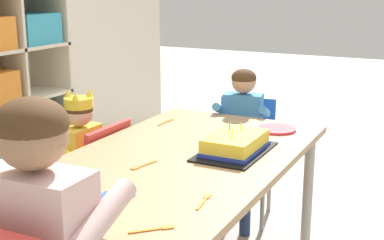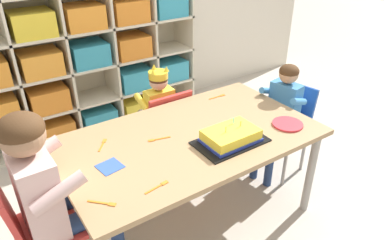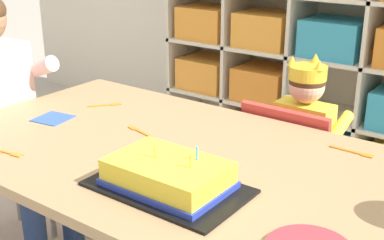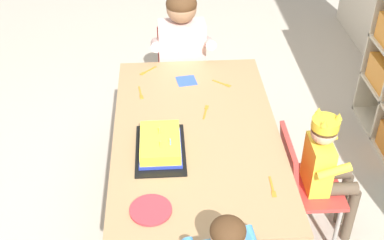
{
  "view_description": "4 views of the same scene",
  "coord_description": "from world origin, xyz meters",
  "px_view_note": "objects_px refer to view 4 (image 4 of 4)",
  "views": [
    {
      "loc": [
        -1.85,
        -1.0,
        1.33
      ],
      "look_at": [
        0.13,
        0.01,
        0.76
      ],
      "focal_mm": 50.51,
      "sensor_mm": 36.0,
      "label": 1
    },
    {
      "loc": [
        -0.98,
        -1.46,
        1.72
      ],
      "look_at": [
        0.01,
        -0.0,
        0.73
      ],
      "focal_mm": 33.44,
      "sensor_mm": 36.0,
      "label": 2
    },
    {
      "loc": [
        0.89,
        -1.1,
        1.26
      ],
      "look_at": [
        0.08,
        0.01,
        0.75
      ],
      "focal_mm": 48.57,
      "sensor_mm": 36.0,
      "label": 3
    },
    {
      "loc": [
        2.11,
        -0.16,
        2.24
      ],
      "look_at": [
        0.01,
        -0.02,
        0.72
      ],
      "focal_mm": 47.74,
      "sensor_mm": 36.0,
      "label": 4
    }
  ],
  "objects_px": {
    "activity_table": "(196,140)",
    "fork_scattered_mid_table": "(206,111)",
    "paper_plate_stack": "(151,210)",
    "fork_by_napkin": "(147,71)",
    "birthday_cake_on_tray": "(160,145)",
    "fork_beside_plate_stack": "(272,188)",
    "adult_helper_seated": "(183,56)",
    "classroom_chair_adult_side": "(182,72)",
    "fork_near_child_seat": "(141,94)",
    "fork_near_cake_tray": "(223,84)",
    "child_with_crown": "(326,163)",
    "classroom_chair_blue": "(302,181)"
  },
  "relations": [
    {
      "from": "child_with_crown",
      "to": "fork_by_napkin",
      "type": "xyz_separation_m",
      "value": [
        -0.78,
        -0.93,
        0.12
      ]
    },
    {
      "from": "child_with_crown",
      "to": "fork_near_child_seat",
      "type": "distance_m",
      "value": 1.11
    },
    {
      "from": "birthday_cake_on_tray",
      "to": "fork_beside_plate_stack",
      "type": "xyz_separation_m",
      "value": [
        0.3,
        0.5,
        -0.03
      ]
    },
    {
      "from": "activity_table",
      "to": "paper_plate_stack",
      "type": "bearing_deg",
      "value": -22.98
    },
    {
      "from": "adult_helper_seated",
      "to": "fork_near_cake_tray",
      "type": "height_order",
      "value": "adult_helper_seated"
    },
    {
      "from": "birthday_cake_on_tray",
      "to": "fork_near_cake_tray",
      "type": "relative_size",
      "value": 3.75
    },
    {
      "from": "child_with_crown",
      "to": "classroom_chair_adult_side",
      "type": "distance_m",
      "value": 1.27
    },
    {
      "from": "paper_plate_stack",
      "to": "fork_scattered_mid_table",
      "type": "distance_m",
      "value": 0.79
    },
    {
      "from": "classroom_chair_adult_side",
      "to": "birthday_cake_on_tray",
      "type": "relative_size",
      "value": 1.87
    },
    {
      "from": "adult_helper_seated",
      "to": "birthday_cake_on_tray",
      "type": "height_order",
      "value": "adult_helper_seated"
    },
    {
      "from": "adult_helper_seated",
      "to": "fork_near_child_seat",
      "type": "height_order",
      "value": "adult_helper_seated"
    },
    {
      "from": "activity_table",
      "to": "child_with_crown",
      "type": "xyz_separation_m",
      "value": [
        0.15,
        0.67,
        -0.06
      ]
    },
    {
      "from": "classroom_chair_adult_side",
      "to": "fork_near_child_seat",
      "type": "distance_m",
      "value": 0.62
    },
    {
      "from": "fork_beside_plate_stack",
      "to": "fork_by_napkin",
      "type": "distance_m",
      "value": 1.22
    },
    {
      "from": "classroom_chair_adult_side",
      "to": "fork_near_cake_tray",
      "type": "xyz_separation_m",
      "value": [
        0.46,
        0.23,
        0.18
      ]
    },
    {
      "from": "activity_table",
      "to": "birthday_cake_on_tray",
      "type": "distance_m",
      "value": 0.25
    },
    {
      "from": "fork_beside_plate_stack",
      "to": "child_with_crown",
      "type": "bearing_deg",
      "value": -48.5
    },
    {
      "from": "adult_helper_seated",
      "to": "fork_by_napkin",
      "type": "bearing_deg",
      "value": -145.92
    },
    {
      "from": "fork_near_child_seat",
      "to": "fork_by_napkin",
      "type": "relative_size",
      "value": 1.25
    },
    {
      "from": "adult_helper_seated",
      "to": "paper_plate_stack",
      "type": "relative_size",
      "value": 5.67
    },
    {
      "from": "activity_table",
      "to": "fork_by_napkin",
      "type": "bearing_deg",
      "value": -157.64
    },
    {
      "from": "paper_plate_stack",
      "to": "activity_table",
      "type": "bearing_deg",
      "value": 157.02
    },
    {
      "from": "child_with_crown",
      "to": "fork_beside_plate_stack",
      "type": "distance_m",
      "value": 0.48
    },
    {
      "from": "fork_beside_plate_stack",
      "to": "paper_plate_stack",
      "type": "bearing_deg",
      "value": 102.04
    },
    {
      "from": "classroom_chair_adult_side",
      "to": "paper_plate_stack",
      "type": "xyz_separation_m",
      "value": [
        1.46,
        -0.2,
        0.18
      ]
    },
    {
      "from": "activity_table",
      "to": "adult_helper_seated",
      "type": "height_order",
      "value": "adult_helper_seated"
    },
    {
      "from": "activity_table",
      "to": "fork_scattered_mid_table",
      "type": "distance_m",
      "value": 0.2
    },
    {
      "from": "fork_scattered_mid_table",
      "to": "fork_near_cake_tray",
      "type": "relative_size",
      "value": 1.21
    },
    {
      "from": "classroom_chair_adult_side",
      "to": "fork_beside_plate_stack",
      "type": "xyz_separation_m",
      "value": [
        1.36,
        0.35,
        0.18
      ]
    },
    {
      "from": "activity_table",
      "to": "classroom_chair_adult_side",
      "type": "bearing_deg",
      "value": -177.87
    },
    {
      "from": "paper_plate_stack",
      "to": "fork_near_cake_tray",
      "type": "bearing_deg",
      "value": 157.07
    },
    {
      "from": "fork_scattered_mid_table",
      "to": "fork_near_cake_tray",
      "type": "distance_m",
      "value": 0.3
    },
    {
      "from": "fork_near_child_seat",
      "to": "fork_beside_plate_stack",
      "type": "bearing_deg",
      "value": -151.99
    },
    {
      "from": "birthday_cake_on_tray",
      "to": "fork_near_cake_tray",
      "type": "bearing_deg",
      "value": 147.71
    },
    {
      "from": "classroom_chair_adult_side",
      "to": "activity_table",
      "type": "bearing_deg",
      "value": -89.15
    },
    {
      "from": "classroom_chair_blue",
      "to": "activity_table",
      "type": "bearing_deg",
      "value": 75.41
    },
    {
      "from": "paper_plate_stack",
      "to": "fork_near_child_seat",
      "type": "distance_m",
      "value": 0.93
    },
    {
      "from": "classroom_chair_blue",
      "to": "fork_scattered_mid_table",
      "type": "distance_m",
      "value": 0.64
    },
    {
      "from": "activity_table",
      "to": "fork_beside_plate_stack",
      "type": "xyz_separation_m",
      "value": [
        0.45,
        0.31,
        0.06
      ]
    },
    {
      "from": "classroom_chair_adult_side",
      "to": "fork_near_child_seat",
      "type": "xyz_separation_m",
      "value": [
        0.53,
        -0.26,
        0.18
      ]
    },
    {
      "from": "classroom_chair_adult_side",
      "to": "fork_scattered_mid_table",
      "type": "distance_m",
      "value": 0.76
    },
    {
      "from": "child_with_crown",
      "to": "fork_by_napkin",
      "type": "height_order",
      "value": "child_with_crown"
    },
    {
      "from": "child_with_crown",
      "to": "classroom_chair_adult_side",
      "type": "height_order",
      "value": "child_with_crown"
    },
    {
      "from": "paper_plate_stack",
      "to": "fork_beside_plate_stack",
      "type": "distance_m",
      "value": 0.56
    },
    {
      "from": "activity_table",
      "to": "fork_near_child_seat",
      "type": "distance_m",
      "value": 0.48
    },
    {
      "from": "birthday_cake_on_tray",
      "to": "fork_near_child_seat",
      "type": "relative_size",
      "value": 3.03
    },
    {
      "from": "fork_beside_plate_stack",
      "to": "fork_near_cake_tray",
      "type": "distance_m",
      "value": 0.91
    },
    {
      "from": "classroom_chair_blue",
      "to": "fork_scattered_mid_table",
      "type": "bearing_deg",
      "value": 56.86
    },
    {
      "from": "activity_table",
      "to": "fork_near_cake_tray",
      "type": "xyz_separation_m",
      "value": [
        -0.45,
        0.19,
        0.06
      ]
    },
    {
      "from": "paper_plate_stack",
      "to": "fork_by_napkin",
      "type": "distance_m",
      "value": 1.18
    }
  ]
}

